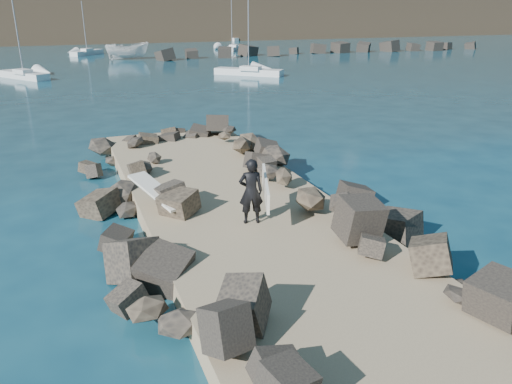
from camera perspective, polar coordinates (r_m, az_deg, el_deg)
ground at (r=15.60m, az=-1.35°, el=-3.99°), size 800.00×800.00×0.00m
jetty at (r=13.79m, az=1.53°, el=-6.03°), size 6.00×26.00×0.60m
riprap_left at (r=13.40m, az=-10.89°, el=-6.28°), size 2.60×22.00×1.00m
riprap_right at (r=15.36m, az=10.83°, el=-2.73°), size 2.60×22.00×1.00m
breakwater_secondary at (r=79.36m, az=9.08°, el=15.78°), size 52.00×4.00×1.20m
surfboard_resting at (r=15.58m, az=-11.24°, el=-0.28°), size 1.45×2.48×0.08m
boat_imported at (r=71.60m, az=-14.47°, el=15.36°), size 5.92×2.71×2.21m
surfer_with_board at (r=14.08m, az=-0.34°, el=0.14°), size 1.26×2.26×1.91m
sailboat_c at (r=52.41m, az=-0.83°, el=13.58°), size 6.29×5.96×8.56m
sailboat_d at (r=84.88m, az=-2.73°, el=16.10°), size 4.76×6.98×8.55m
sailboat_a at (r=54.61m, az=-25.01°, el=12.02°), size 4.79×6.29×7.97m
sailboat_f at (r=111.42m, az=-3.21°, el=17.06°), size 3.21×5.74×6.99m
sailboat_b at (r=80.15m, az=-18.74°, el=14.86°), size 5.09×5.62×7.60m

